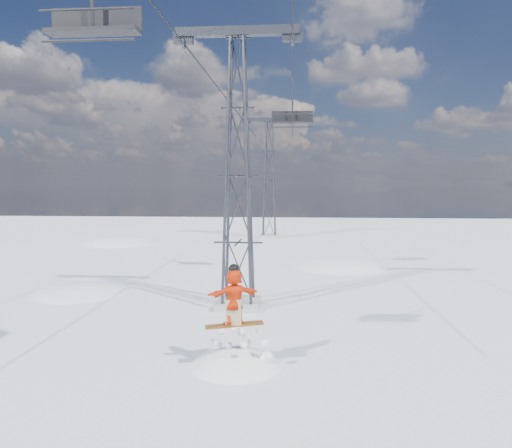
% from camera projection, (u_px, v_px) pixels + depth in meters
% --- Properties ---
extents(ground, '(120.00, 120.00, 0.00)m').
position_uv_depth(ground, '(168.00, 393.00, 11.30)').
color(ground, white).
rests_on(ground, ground).
extents(snow_terrain, '(39.00, 37.00, 22.00)m').
position_uv_depth(snow_terrain, '(185.00, 385.00, 33.61)').
color(snow_terrain, white).
rests_on(snow_terrain, ground).
extents(lift_tower_near, '(5.20, 1.80, 11.43)m').
position_uv_depth(lift_tower_near, '(238.00, 177.00, 18.70)').
color(lift_tower_near, '#999999').
rests_on(lift_tower_near, ground).
extents(lift_tower_far, '(5.20, 1.80, 11.43)m').
position_uv_depth(lift_tower_far, '(269.00, 181.00, 43.53)').
color(lift_tower_far, '#999999').
rests_on(lift_tower_far, ground).
extents(haul_cables, '(4.46, 51.00, 0.06)m').
position_uv_depth(haul_cables, '(259.00, 97.00, 29.65)').
color(haul_cables, black).
rests_on(haul_cables, ground).
extents(snowboarder_jump, '(4.40, 4.40, 6.93)m').
position_uv_depth(snowboarder_jump, '(236.00, 420.00, 13.21)').
color(snowboarder_jump, white).
rests_on(snowboarder_jump, ground).
extents(lift_chair_near, '(2.10, 0.60, 2.60)m').
position_uv_depth(lift_chair_near, '(94.00, 23.00, 10.17)').
color(lift_chair_near, black).
rests_on(lift_chair_near, ground).
extents(lift_chair_mid, '(2.19, 0.63, 2.72)m').
position_uv_depth(lift_chair_mid, '(292.00, 118.00, 24.23)').
color(lift_chair_mid, black).
rests_on(lift_chair_mid, ground).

